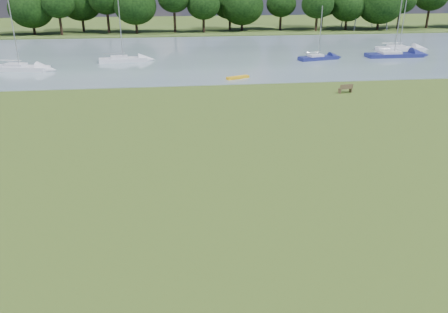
{
  "coord_description": "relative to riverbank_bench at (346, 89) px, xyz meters",
  "views": [
    {
      "loc": [
        -3.27,
        -22.67,
        10.46
      ],
      "look_at": [
        -0.64,
        -2.0,
        1.88
      ],
      "focal_mm": 35.0,
      "sensor_mm": 36.0,
      "label": 1
    }
  ],
  "objects": [
    {
      "name": "sailboat_0",
      "position": [
        3.22,
        17.91,
        0.05
      ],
      "size": [
        5.78,
        2.81,
        6.96
      ],
      "rotation": [
        0.0,
        0.0,
        0.24
      ],
      "color": "navy",
      "rests_on": "river"
    },
    {
      "name": "sailboat_4",
      "position": [
        -34.8,
        15.34,
        0.11
      ],
      "size": [
        7.11,
        3.56,
        9.31
      ],
      "rotation": [
        0.0,
        0.0,
        -0.25
      ],
      "color": "silver",
      "rests_on": "river"
    },
    {
      "name": "ground",
      "position": [
        -13.73,
        -17.2,
        -0.44
      ],
      "size": [
        220.0,
        220.0,
        0.0
      ],
      "primitive_type": "plane",
      "color": "#536429"
    },
    {
      "name": "sailboat_2",
      "position": [
        18.07,
        24.11,
        0.09
      ],
      "size": [
        6.98,
        2.4,
        9.07
      ],
      "rotation": [
        0.0,
        0.0,
        -0.07
      ],
      "color": "silver",
      "rests_on": "river"
    },
    {
      "name": "far_bank",
      "position": [
        -13.73,
        54.8,
        -0.44
      ],
      "size": [
        220.0,
        20.0,
        0.4
      ],
      "primitive_type": "cube",
      "color": "#4C6626",
      "rests_on": "ground"
    },
    {
      "name": "sailboat_1",
      "position": [
        -23.0,
        19.7,
        0.1
      ],
      "size": [
        6.38,
        2.43,
        8.44
      ],
      "rotation": [
        0.0,
        0.0,
        0.11
      ],
      "color": "silver",
      "rests_on": "river"
    },
    {
      "name": "riverbank_bench",
      "position": [
        0.0,
        0.0,
        0.0
      ],
      "size": [
        1.47,
        0.69,
        0.87
      ],
      "rotation": [
        0.0,
        0.0,
        0.2
      ],
      "color": "brown",
      "rests_on": "ground"
    },
    {
      "name": "kayak",
      "position": [
        -9.44,
        7.53,
        -0.25
      ],
      "size": [
        2.72,
        1.67,
        0.27
      ],
      "primitive_type": "cube",
      "rotation": [
        0.0,
        0.0,
        0.42
      ],
      "color": "#EEAD14",
      "rests_on": "river"
    },
    {
      "name": "tree_line",
      "position": [
        -7.67,
        50.8,
        5.57
      ],
      "size": [
        152.42,
        8.35,
        10.1
      ],
      "color": "black",
      "rests_on": "far_bank"
    },
    {
      "name": "river",
      "position": [
        -13.73,
        24.8,
        -0.44
      ],
      "size": [
        220.0,
        40.0,
        0.1
      ],
      "primitive_type": "cube",
      "color": "slate",
      "rests_on": "ground"
    },
    {
      "name": "sailboat_5",
      "position": [
        14.48,
        18.76,
        0.09
      ],
      "size": [
        7.93,
        2.31,
        10.42
      ],
      "rotation": [
        0.0,
        0.0,
        0.01
      ],
      "color": "navy",
      "rests_on": "river"
    }
  ]
}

